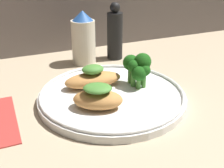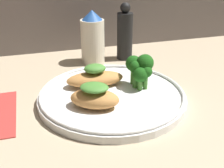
{
  "view_description": "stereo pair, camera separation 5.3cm",
  "coord_description": "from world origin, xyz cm",
  "views": [
    {
      "loc": [
        -18.79,
        -43.93,
        26.22
      ],
      "look_at": [
        0.0,
        0.0,
        3.4
      ],
      "focal_mm": 45.0,
      "sensor_mm": 36.0,
      "label": 1
    },
    {
      "loc": [
        -13.82,
        -45.74,
        26.22
      ],
      "look_at": [
        0.0,
        0.0,
        3.4
      ],
      "focal_mm": 45.0,
      "sensor_mm": 36.0,
      "label": 2
    }
  ],
  "objects": [
    {
      "name": "pepper_grinder",
      "position": [
        9.88,
        21.22,
        6.64
      ],
      "size": [
        4.04,
        4.04,
        14.68
      ],
      "color": "black",
      "rests_on": "ground_plane"
    },
    {
      "name": "ground_plane",
      "position": [
        0.0,
        0.0,
        -0.5
      ],
      "size": [
        180.0,
        180.0,
        1.0
      ],
      "primitive_type": "cube",
      "color": "tan"
    },
    {
      "name": "sauce_bottle",
      "position": [
        1.34,
        21.22,
        6.36
      ],
      "size": [
        5.92,
        5.92,
        13.29
      ],
      "color": "beige",
      "rests_on": "ground_plane"
    },
    {
      "name": "grilled_meat_middle",
      "position": [
        -2.23,
        4.37,
        3.14
      ],
      "size": [
        11.75,
        5.57,
        4.56
      ],
      "color": "#BC7F42",
      "rests_on": "plate"
    },
    {
      "name": "plate",
      "position": [
        0.0,
        0.0,
        0.99
      ],
      "size": [
        28.16,
        28.16,
        2.0
      ],
      "color": "white",
      "rests_on": "ground_plane"
    },
    {
      "name": "grilled_meat_front",
      "position": [
        -4.33,
        -3.95,
        3.3
      ],
      "size": [
        9.99,
        8.44,
        4.39
      ],
      "color": "#BC7F42",
      "rests_on": "plate"
    },
    {
      "name": "broccoli_bunch",
      "position": [
        6.22,
        1.47,
        5.24
      ],
      "size": [
        5.03,
        5.91,
        6.72
      ],
      "color": "#4C8E38",
      "rests_on": "plate"
    }
  ]
}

